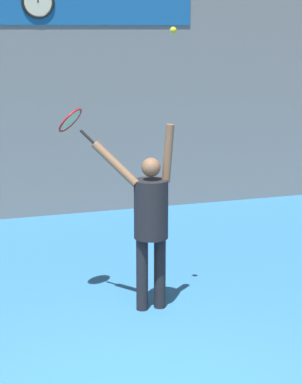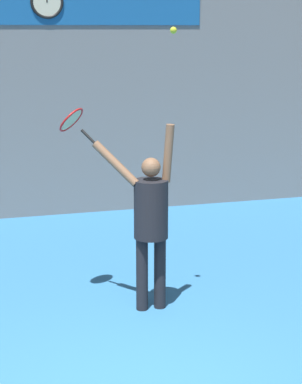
% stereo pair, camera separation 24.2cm
% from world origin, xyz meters
% --- Properties ---
extents(back_wall, '(18.00, 0.10, 5.00)m').
position_xyz_m(back_wall, '(0.00, 6.48, 2.50)').
color(back_wall, slate).
rests_on(back_wall, ground_plane).
extents(sponsor_banner, '(5.58, 0.02, 0.69)m').
position_xyz_m(sponsor_banner, '(0.00, 6.42, 3.42)').
color(sponsor_banner, '#195B9E').
extents(scoreboard_clock, '(0.52, 0.05, 0.52)m').
position_xyz_m(scoreboard_clock, '(0.28, 6.40, 3.42)').
color(scoreboard_clock, beige).
extents(tennis_player, '(0.85, 0.54, 2.05)m').
position_xyz_m(tennis_player, '(0.73, 2.18, 1.05)').
color(tennis_player, black).
rests_on(tennis_player, ground_plane).
extents(tennis_racket, '(0.44, 0.41, 0.39)m').
position_xyz_m(tennis_racket, '(-0.01, 2.65, 2.05)').
color(tennis_racket, black).
extents(tennis_ball, '(0.07, 0.07, 0.07)m').
position_xyz_m(tennis_ball, '(0.97, 2.17, 3.00)').
color(tennis_ball, '#CCDB2D').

